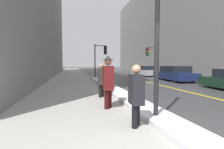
# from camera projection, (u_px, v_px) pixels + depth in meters

# --- Properties ---
(ground_plane) EXTENTS (160.00, 160.00, 0.00)m
(ground_plane) POSITION_uv_depth(u_px,v_px,m) (181.00, 143.00, 3.24)
(ground_plane) COLOR #38383A
(sidewalk_slab) EXTENTS (4.00, 80.00, 0.01)m
(sidewalk_slab) POSITION_uv_depth(u_px,v_px,m) (72.00, 79.00, 17.38)
(sidewalk_slab) COLOR #9E9B93
(sidewalk_slab) RESTS_ON ground
(road_centre_stripe) EXTENTS (0.16, 80.00, 0.00)m
(road_centre_stripe) POSITION_uv_depth(u_px,v_px,m) (129.00, 78.00, 18.72)
(road_centre_stripe) COLOR gold
(road_centre_stripe) RESTS_ON ground
(snow_bank_curb) EXTENTS (0.85, 16.13, 0.14)m
(snow_bank_curb) POSITION_uv_depth(u_px,v_px,m) (113.00, 89.00, 9.75)
(snow_bank_curb) COLOR silver
(snow_bank_curb) RESTS_ON ground
(building_facade_right) EXTENTS (6.00, 36.00, 14.64)m
(building_facade_right) POSITION_uv_depth(u_px,v_px,m) (170.00, 26.00, 27.09)
(building_facade_right) COLOR slate
(building_facade_right) RESTS_ON ground
(lamp_post) EXTENTS (0.28, 0.28, 4.81)m
(lamp_post) POSITION_uv_depth(u_px,v_px,m) (157.00, 7.00, 4.37)
(lamp_post) COLOR black
(lamp_post) RESTS_ON ground
(traffic_light_near) EXTENTS (1.31, 0.32, 3.52)m
(traffic_light_near) POSITION_uv_depth(u_px,v_px,m) (102.00, 54.00, 18.36)
(traffic_light_near) COLOR black
(traffic_light_near) RESTS_ON ground
(traffic_light_far) EXTENTS (1.31, 0.40, 3.45)m
(traffic_light_far) POSITION_uv_depth(u_px,v_px,m) (151.00, 55.00, 19.82)
(traffic_light_far) COLOR black
(traffic_light_far) RESTS_ON ground
(pedestrian_nearside) EXTENTS (0.31, 0.49, 1.46)m
(pedestrian_nearside) POSITION_uv_depth(u_px,v_px,m) (136.00, 93.00, 4.04)
(pedestrian_nearside) COLOR black
(pedestrian_nearside) RESTS_ON ground
(pedestrian_in_fedora) EXTENTS (0.38, 0.56, 1.76)m
(pedestrian_in_fedora) POSITION_uv_depth(u_px,v_px,m) (108.00, 79.00, 5.75)
(pedestrian_in_fedora) COLOR #340C0C
(pedestrian_in_fedora) RESTS_ON ground
(pedestrian_in_glasses) EXTENTS (0.32, 0.70, 1.48)m
(pedestrian_in_glasses) POSITION_uv_depth(u_px,v_px,m) (101.00, 79.00, 7.69)
(pedestrian_in_glasses) COLOR black
(pedestrian_in_glasses) RESTS_ON ground
(parked_car_navy) EXTENTS (2.06, 4.94, 1.29)m
(parked_car_navy) POSITION_uv_depth(u_px,v_px,m) (174.00, 74.00, 15.35)
(parked_car_navy) COLOR navy
(parked_car_navy) RESTS_ON ground
(parked_car_silver) EXTENTS (2.21, 4.29, 1.21)m
(parked_car_silver) POSITION_uv_depth(u_px,v_px,m) (145.00, 71.00, 21.62)
(parked_car_silver) COLOR #B2B2B7
(parked_car_silver) RESTS_ON ground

